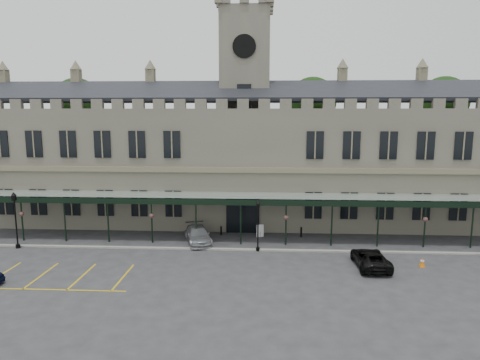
# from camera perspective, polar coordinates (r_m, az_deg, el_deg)

# --- Properties ---
(ground) EXTENTS (140.00, 140.00, 0.00)m
(ground) POSITION_cam_1_polar(r_m,az_deg,el_deg) (31.86, -0.60, -12.45)
(ground) COLOR #2F2F31
(station_building) EXTENTS (60.00, 10.36, 17.30)m
(station_building) POSITION_cam_1_polar(r_m,az_deg,el_deg) (45.82, 0.68, 2.53)
(station_building) COLOR #5B584C
(station_building) RESTS_ON ground
(clock_tower) EXTENTS (5.60, 5.60, 24.80)m
(clock_tower) POSITION_cam_1_polar(r_m,az_deg,el_deg) (45.63, 0.70, 10.86)
(clock_tower) COLOR #5B584C
(clock_tower) RESTS_ON ground
(canopy) EXTENTS (50.00, 4.10, 4.30)m
(canopy) POSITION_cam_1_polar(r_m,az_deg,el_deg) (38.23, 0.12, -4.98)
(canopy) COLOR #8C9E93
(canopy) RESTS_ON ground
(kerb) EXTENTS (60.00, 0.40, 0.12)m
(kerb) POSITION_cam_1_polar(r_m,az_deg,el_deg) (37.00, -0.04, -9.24)
(kerb) COLOR gray
(kerb) RESTS_ON ground
(parking_markings) EXTENTS (16.00, 6.00, 0.01)m
(parking_markings) POSITION_cam_1_polar(r_m,az_deg,el_deg) (34.34, -25.34, -11.74)
(parking_markings) COLOR gold
(parking_markings) RESTS_ON ground
(tree_behind_left) EXTENTS (6.00, 6.00, 16.00)m
(tree_behind_left) POSITION_cam_1_polar(r_m,az_deg,el_deg) (59.61, -20.86, 9.57)
(tree_behind_left) COLOR #332314
(tree_behind_left) RESTS_ON ground
(tree_behind_mid) EXTENTS (6.00, 6.00, 16.00)m
(tree_behind_mid) POSITION_cam_1_polar(r_m,az_deg,el_deg) (54.92, 9.61, 10.12)
(tree_behind_mid) COLOR #332314
(tree_behind_mid) RESTS_ON ground
(tree_behind_right) EXTENTS (6.00, 6.00, 16.00)m
(tree_behind_right) POSITION_cam_1_polar(r_m,az_deg,el_deg) (58.87, 25.49, 9.30)
(tree_behind_right) COLOR #332314
(tree_behind_right) RESTS_ON ground
(lamp_post_left) EXTENTS (0.47, 0.47, 4.95)m
(lamp_post_left) POSITION_cam_1_polar(r_m,az_deg,el_deg) (41.55, -27.77, -4.15)
(lamp_post_left) COLOR black
(lamp_post_left) RESTS_ON ground
(lamp_post_mid) EXTENTS (0.42, 0.42, 4.43)m
(lamp_post_mid) POSITION_cam_1_polar(r_m,az_deg,el_deg) (36.13, 2.41, -5.46)
(lamp_post_mid) COLOR black
(lamp_post_mid) RESTS_ON ground
(traffic_cone) EXTENTS (0.44, 0.44, 0.70)m
(traffic_cone) POSITION_cam_1_polar(r_m,az_deg,el_deg) (35.97, 23.12, -10.06)
(traffic_cone) COLOR orange
(traffic_cone) RESTS_ON ground
(sign_board) EXTENTS (0.68, 0.26, 1.19)m
(sign_board) POSITION_cam_1_polar(r_m,az_deg,el_deg) (40.65, 2.69, -6.80)
(sign_board) COLOR black
(sign_board) RESTS_ON ground
(bollard_left) EXTENTS (0.15, 0.15, 0.86)m
(bollard_left) POSITION_cam_1_polar(r_m,az_deg,el_deg) (41.36, -2.54, -6.74)
(bollard_left) COLOR black
(bollard_left) RESTS_ON ground
(bollard_right) EXTENTS (0.17, 0.17, 0.96)m
(bollard_right) POSITION_cam_1_polar(r_m,az_deg,el_deg) (41.01, 8.16, -6.88)
(bollard_right) COLOR black
(bollard_right) RESTS_ON ground
(car_taxi) EXTENTS (3.36, 5.30, 1.43)m
(car_taxi) POSITION_cam_1_polar(r_m,az_deg,el_deg) (39.06, -5.61, -7.29)
(car_taxi) COLOR gray
(car_taxi) RESTS_ON ground
(car_van) EXTENTS (2.36, 4.94, 1.36)m
(car_van) POSITION_cam_1_polar(r_m,az_deg,el_deg) (34.47, 17.00, -9.97)
(car_van) COLOR black
(car_van) RESTS_ON ground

